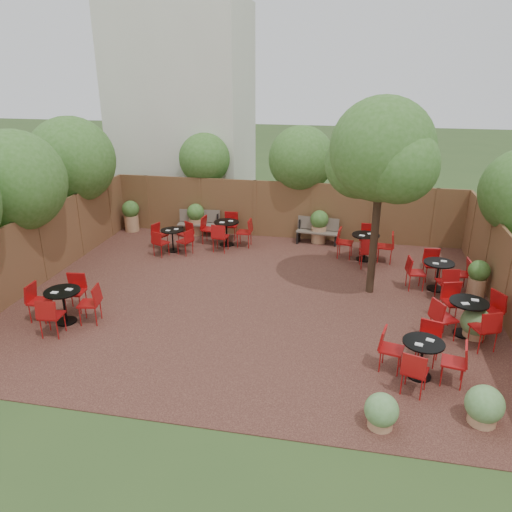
# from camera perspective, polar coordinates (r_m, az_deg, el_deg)

# --- Properties ---
(ground) EXTENTS (80.00, 80.00, 0.00)m
(ground) POSITION_cam_1_polar(r_m,az_deg,el_deg) (12.91, -0.16, -4.95)
(ground) COLOR #354F23
(ground) RESTS_ON ground
(courtyard_paving) EXTENTS (12.00, 10.00, 0.02)m
(courtyard_paving) POSITION_cam_1_polar(r_m,az_deg,el_deg) (12.91, -0.16, -4.91)
(courtyard_paving) COLOR #3B1D18
(courtyard_paving) RESTS_ON ground
(fence_back) EXTENTS (12.00, 0.08, 2.00)m
(fence_back) POSITION_cam_1_polar(r_m,az_deg,el_deg) (17.17, 3.19, 5.32)
(fence_back) COLOR brown
(fence_back) RESTS_ON ground
(fence_left) EXTENTS (0.08, 10.00, 2.00)m
(fence_left) POSITION_cam_1_polar(r_m,az_deg,el_deg) (14.84, -23.51, 0.95)
(fence_left) COLOR brown
(fence_left) RESTS_ON ground
(fence_right) EXTENTS (0.08, 10.00, 2.00)m
(fence_right) POSITION_cam_1_polar(r_m,az_deg,el_deg) (12.82, 27.16, -2.73)
(fence_right) COLOR brown
(fence_right) RESTS_ON ground
(neighbour_building) EXTENTS (5.00, 4.00, 8.00)m
(neighbour_building) POSITION_cam_1_polar(r_m,az_deg,el_deg) (20.59, -8.34, 16.28)
(neighbour_building) COLOR silver
(neighbour_building) RESTS_ON ground
(overhang_foliage) EXTENTS (15.82, 10.83, 2.79)m
(overhang_foliage) POSITION_cam_1_polar(r_m,az_deg,el_deg) (14.61, -10.44, 9.30)
(overhang_foliage) COLOR #366320
(overhang_foliage) RESTS_ON ground
(courtyard_tree) EXTENTS (2.72, 2.62, 5.05)m
(courtyard_tree) POSITION_cam_1_polar(r_m,az_deg,el_deg) (12.53, 14.27, 11.12)
(courtyard_tree) COLOR black
(courtyard_tree) RESTS_ON courtyard_paving
(park_bench_left) EXTENTS (1.48, 0.59, 0.90)m
(park_bench_left) POSITION_cam_1_polar(r_m,az_deg,el_deg) (17.61, -6.61, 3.86)
(park_bench_left) COLOR brown
(park_bench_left) RESTS_ON courtyard_paving
(park_bench_right) EXTENTS (1.44, 0.60, 0.87)m
(park_bench_right) POSITION_cam_1_polar(r_m,az_deg,el_deg) (16.84, 7.14, 2.96)
(park_bench_right) COLOR brown
(park_bench_right) RESTS_ON courtyard_paving
(bistro_tables) EXTENTS (10.81, 8.23, 0.95)m
(bistro_tables) POSITION_cam_1_polar(r_m,az_deg,el_deg) (13.30, 5.37, -1.94)
(bistro_tables) COLOR black
(bistro_tables) RESTS_ON courtyard_paving
(planters) EXTENTS (11.74, 4.03, 1.12)m
(planters) POSITION_cam_1_polar(r_m,az_deg,el_deg) (16.50, -0.42, 3.27)
(planters) COLOR tan
(planters) RESTS_ON courtyard_paving
(low_shrubs) EXTENTS (2.75, 4.03, 0.70)m
(low_shrubs) POSITION_cam_1_polar(r_m,az_deg,el_deg) (10.21, 22.18, -12.13)
(low_shrubs) COLOR tan
(low_shrubs) RESTS_ON courtyard_paving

